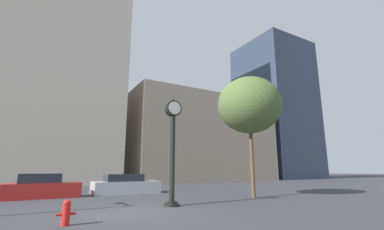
% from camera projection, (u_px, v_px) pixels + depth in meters
% --- Properties ---
extents(ground_plane, '(200.00, 200.00, 0.00)m').
position_uv_depth(ground_plane, '(131.00, 213.00, 9.83)').
color(ground_plane, '#38383D').
extents(building_tall_tower, '(15.75, 12.00, 36.94)m').
position_uv_depth(building_tall_tower, '(56.00, 33.00, 32.38)').
color(building_tall_tower, beige).
rests_on(building_tall_tower, ground_plane).
extents(building_storefront_row, '(21.88, 12.00, 12.32)m').
position_uv_depth(building_storefront_row, '(197.00, 140.00, 39.96)').
color(building_storefront_row, gray).
rests_on(building_storefront_row, ground_plane).
extents(building_glass_modern, '(11.68, 12.00, 26.04)m').
position_uv_depth(building_glass_modern, '(275.00, 110.00, 50.10)').
color(building_glass_modern, '#2D384C').
rests_on(building_glass_modern, ground_plane).
extents(street_clock, '(0.78, 0.73, 5.11)m').
position_uv_depth(street_clock, '(173.00, 144.00, 12.34)').
color(street_clock, black).
rests_on(street_clock, ground_plane).
extents(car_red, '(4.03, 1.75, 1.41)m').
position_uv_depth(car_red, '(42.00, 188.00, 15.13)').
color(car_red, red).
rests_on(car_red, ground_plane).
extents(car_silver, '(4.49, 1.95, 1.33)m').
position_uv_depth(car_silver, '(126.00, 185.00, 17.87)').
color(car_silver, '#BCBCC1').
rests_on(car_silver, ground_plane).
extents(fire_hydrant_near, '(0.54, 0.24, 0.76)m').
position_uv_depth(fire_hydrant_near, '(66.00, 212.00, 7.76)').
color(fire_hydrant_near, red).
rests_on(fire_hydrant_near, ground_plane).
extents(bare_tree, '(4.03, 4.03, 7.50)m').
position_uv_depth(bare_tree, '(249.00, 105.00, 16.45)').
color(bare_tree, brown).
rests_on(bare_tree, ground_plane).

